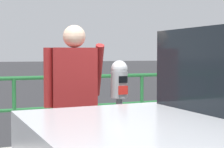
{
  "coord_description": "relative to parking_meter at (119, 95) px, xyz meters",
  "views": [
    {
      "loc": [
        -1.91,
        -3.05,
        1.55
      ],
      "look_at": [
        -0.43,
        0.4,
        1.36
      ],
      "focal_mm": 58.8,
      "sensor_mm": 36.0,
      "label": 1
    }
  ],
  "objects": [
    {
      "name": "parking_meter",
      "position": [
        0.0,
        0.0,
        0.0
      ],
      "size": [
        0.18,
        0.19,
        1.37
      ],
      "rotation": [
        0.0,
        0.0,
        3.16
      ],
      "color": "slate",
      "rests_on": "sidewalk_curb"
    },
    {
      "name": "background_railing",
      "position": [
        0.32,
        2.15,
        -0.21
      ],
      "size": [
        24.06,
        0.06,
        1.1
      ],
      "color": "#1E602D",
      "rests_on": "sidewalk_curb"
    },
    {
      "name": "pedestrian_at_meter",
      "position": [
        -0.45,
        0.12,
        -0.01
      ],
      "size": [
        0.67,
        0.41,
        1.73
      ],
      "rotation": [
        0.0,
        0.0,
        -0.18
      ],
      "color": "#1E233F",
      "rests_on": "sidewalk_curb"
    }
  ]
}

